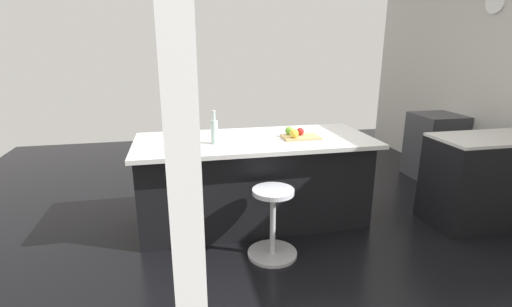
{
  "coord_description": "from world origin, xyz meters",
  "views": [
    {
      "loc": [
        0.9,
        3.48,
        1.82
      ],
      "look_at": [
        0.17,
        0.07,
        0.78
      ],
      "focal_mm": 26.09,
      "sensor_mm": 36.0,
      "label": 1
    }
  ],
  "objects_px": {
    "stool_by_window": "(273,225)",
    "apple_green": "(289,131)",
    "kitchen_island": "(254,180)",
    "apple_red": "(300,131)",
    "apple_yellow": "(294,133)",
    "oven_range": "(435,146)",
    "water_bottle": "(214,131)",
    "cutting_board": "(301,137)"
  },
  "relations": [
    {
      "from": "apple_red",
      "to": "apple_green",
      "type": "height_order",
      "value": "apple_green"
    },
    {
      "from": "apple_red",
      "to": "apple_green",
      "type": "relative_size",
      "value": 0.88
    },
    {
      "from": "water_bottle",
      "to": "oven_range",
      "type": "bearing_deg",
      "value": -162.57
    },
    {
      "from": "apple_red",
      "to": "water_bottle",
      "type": "bearing_deg",
      "value": 4.99
    },
    {
      "from": "kitchen_island",
      "to": "stool_by_window",
      "type": "bearing_deg",
      "value": 92.27
    },
    {
      "from": "cutting_board",
      "to": "water_bottle",
      "type": "distance_m",
      "value": 0.86
    },
    {
      "from": "oven_range",
      "to": "apple_yellow",
      "type": "distance_m",
      "value": 2.63
    },
    {
      "from": "stool_by_window",
      "to": "water_bottle",
      "type": "xyz_separation_m",
      "value": [
        0.43,
        -0.52,
        0.74
      ]
    },
    {
      "from": "apple_green",
      "to": "water_bottle",
      "type": "bearing_deg",
      "value": 8.02
    },
    {
      "from": "stool_by_window",
      "to": "apple_green",
      "type": "distance_m",
      "value": 0.98
    },
    {
      "from": "apple_green",
      "to": "cutting_board",
      "type": "bearing_deg",
      "value": 144.08
    },
    {
      "from": "apple_yellow",
      "to": "apple_red",
      "type": "relative_size",
      "value": 1.18
    },
    {
      "from": "stool_by_window",
      "to": "apple_green",
      "type": "bearing_deg",
      "value": -117.18
    },
    {
      "from": "apple_yellow",
      "to": "apple_green",
      "type": "xyz_separation_m",
      "value": [
        0.01,
        -0.12,
        -0.0
      ]
    },
    {
      "from": "cutting_board",
      "to": "water_bottle",
      "type": "xyz_separation_m",
      "value": [
        0.85,
        0.04,
        0.11
      ]
    },
    {
      "from": "kitchen_island",
      "to": "apple_red",
      "type": "xyz_separation_m",
      "value": [
        -0.45,
        0.08,
        0.51
      ]
    },
    {
      "from": "kitchen_island",
      "to": "stool_by_window",
      "type": "xyz_separation_m",
      "value": [
        -0.03,
        0.67,
        -0.17
      ]
    },
    {
      "from": "apple_green",
      "to": "water_bottle",
      "type": "height_order",
      "value": "water_bottle"
    },
    {
      "from": "apple_yellow",
      "to": "water_bottle",
      "type": "relative_size",
      "value": 0.28
    },
    {
      "from": "cutting_board",
      "to": "apple_yellow",
      "type": "xyz_separation_m",
      "value": [
        0.09,
        0.05,
        0.05
      ]
    },
    {
      "from": "oven_range",
      "to": "stool_by_window",
      "type": "height_order",
      "value": "oven_range"
    },
    {
      "from": "kitchen_island",
      "to": "stool_by_window",
      "type": "distance_m",
      "value": 0.7
    },
    {
      "from": "water_bottle",
      "to": "apple_red",
      "type": "bearing_deg",
      "value": -175.01
    },
    {
      "from": "cutting_board",
      "to": "apple_yellow",
      "type": "relative_size",
      "value": 4.12
    },
    {
      "from": "apple_red",
      "to": "apple_yellow",
      "type": "bearing_deg",
      "value": 44.93
    },
    {
      "from": "kitchen_island",
      "to": "apple_green",
      "type": "xyz_separation_m",
      "value": [
        -0.35,
        0.04,
        0.52
      ]
    },
    {
      "from": "oven_range",
      "to": "apple_yellow",
      "type": "xyz_separation_m",
      "value": [
        2.37,
        1.0,
        0.54
      ]
    },
    {
      "from": "cutting_board",
      "to": "oven_range",
      "type": "bearing_deg",
      "value": -157.43
    },
    {
      "from": "stool_by_window",
      "to": "apple_yellow",
      "type": "relative_size",
      "value": 7.21
    },
    {
      "from": "cutting_board",
      "to": "apple_red",
      "type": "relative_size",
      "value": 4.87
    },
    {
      "from": "stool_by_window",
      "to": "kitchen_island",
      "type": "bearing_deg",
      "value": -87.73
    },
    {
      "from": "kitchen_island",
      "to": "cutting_board",
      "type": "height_order",
      "value": "cutting_board"
    },
    {
      "from": "apple_yellow",
      "to": "cutting_board",
      "type": "bearing_deg",
      "value": -148.11
    },
    {
      "from": "apple_red",
      "to": "stool_by_window",
      "type": "bearing_deg",
      "value": 54.45
    },
    {
      "from": "apple_yellow",
      "to": "water_bottle",
      "type": "bearing_deg",
      "value": -1.29
    },
    {
      "from": "water_bottle",
      "to": "cutting_board",
      "type": "bearing_deg",
      "value": -177.59
    },
    {
      "from": "water_bottle",
      "to": "stool_by_window",
      "type": "bearing_deg",
      "value": 129.59
    },
    {
      "from": "kitchen_island",
      "to": "cutting_board",
      "type": "distance_m",
      "value": 0.65
    },
    {
      "from": "kitchen_island",
      "to": "apple_green",
      "type": "distance_m",
      "value": 0.62
    },
    {
      "from": "apple_green",
      "to": "stool_by_window",
      "type": "bearing_deg",
      "value": 62.82
    },
    {
      "from": "apple_red",
      "to": "apple_green",
      "type": "xyz_separation_m",
      "value": [
        0.1,
        -0.03,
        0.0
      ]
    },
    {
      "from": "kitchen_island",
      "to": "apple_green",
      "type": "relative_size",
      "value": 27.7
    }
  ]
}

